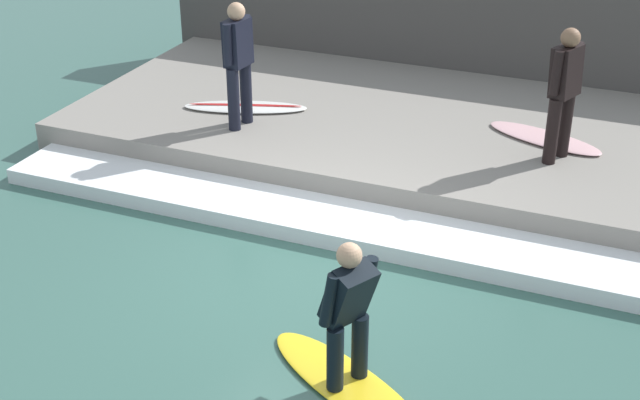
{
  "coord_description": "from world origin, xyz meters",
  "views": [
    {
      "loc": [
        -7.48,
        -3.28,
        5.14
      ],
      "look_at": [
        0.47,
        0.0,
        0.7
      ],
      "focal_mm": 50.0,
      "sensor_mm": 36.0,
      "label": 1
    }
  ],
  "objects_px": {
    "surfer_riding": "(348,308)",
    "surfboard_riding": "(347,383)",
    "surfer_waiting_near": "(564,88)",
    "surfboard_waiting_near": "(544,138)",
    "surfer_waiting_far": "(238,58)",
    "surfboard_waiting_far": "(245,107)"
  },
  "relations": [
    {
      "from": "surfboard_riding",
      "to": "surfboard_waiting_far",
      "type": "distance_m",
      "value": 5.8
    },
    {
      "from": "surfer_riding",
      "to": "surfer_waiting_near",
      "type": "relative_size",
      "value": 0.83
    },
    {
      "from": "surfboard_waiting_near",
      "to": "surfboard_waiting_far",
      "type": "relative_size",
      "value": 0.93
    },
    {
      "from": "surfboard_riding",
      "to": "surfboard_waiting_far",
      "type": "relative_size",
      "value": 1.08
    },
    {
      "from": "surfboard_waiting_far",
      "to": "surfer_waiting_near",
      "type": "bearing_deg",
      "value": -90.65
    },
    {
      "from": "surfboard_waiting_near",
      "to": "surfer_waiting_far",
      "type": "bearing_deg",
      "value": 105.27
    },
    {
      "from": "surfer_riding",
      "to": "surfer_waiting_far",
      "type": "relative_size",
      "value": 0.83
    },
    {
      "from": "surfer_waiting_far",
      "to": "surfboard_waiting_near",
      "type": "bearing_deg",
      "value": -74.73
    },
    {
      "from": "surfboard_riding",
      "to": "surfer_waiting_near",
      "type": "distance_m",
      "value": 4.96
    },
    {
      "from": "surfboard_riding",
      "to": "surfer_waiting_near",
      "type": "bearing_deg",
      "value": -12.49
    },
    {
      "from": "surfer_riding",
      "to": "surfboard_waiting_near",
      "type": "xyz_separation_m",
      "value": [
        5.21,
        -0.81,
        -0.37
      ]
    },
    {
      "from": "surfer_waiting_near",
      "to": "surfer_waiting_far",
      "type": "relative_size",
      "value": 0.99
    },
    {
      "from": "surfboard_riding",
      "to": "surfer_riding",
      "type": "height_order",
      "value": "surfer_riding"
    },
    {
      "from": "surfer_waiting_near",
      "to": "surfer_riding",
      "type": "bearing_deg",
      "value": 167.51
    },
    {
      "from": "surfboard_riding",
      "to": "surfer_waiting_far",
      "type": "xyz_separation_m",
      "value": [
        4.13,
        3.14,
        1.38
      ]
    },
    {
      "from": "surfboard_riding",
      "to": "surfer_riding",
      "type": "distance_m",
      "value": 0.82
    },
    {
      "from": "surfer_riding",
      "to": "surfboard_riding",
      "type": "bearing_deg",
      "value": 90.0
    },
    {
      "from": "surfer_riding",
      "to": "surfer_waiting_far",
      "type": "xyz_separation_m",
      "value": [
        4.13,
        3.14,
        0.56
      ]
    },
    {
      "from": "surfboard_riding",
      "to": "surfboard_waiting_far",
      "type": "bearing_deg",
      "value": 35.49
    },
    {
      "from": "surfer_waiting_near",
      "to": "surfboard_waiting_far",
      "type": "bearing_deg",
      "value": 89.35
    },
    {
      "from": "surfer_waiting_near",
      "to": "surfer_waiting_far",
      "type": "xyz_separation_m",
      "value": [
        -0.52,
        4.17,
        0.01
      ]
    },
    {
      "from": "surfer_riding",
      "to": "surfer_waiting_far",
      "type": "bearing_deg",
      "value": 37.19
    }
  ]
}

